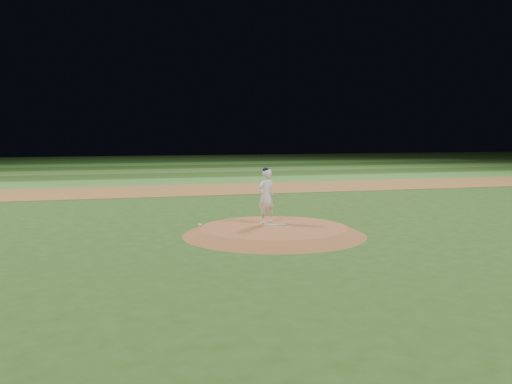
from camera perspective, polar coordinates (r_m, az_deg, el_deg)
ground at (r=17.20m, az=1.82°, el=-4.32°), size 120.00×120.00×0.00m
infield_dirt_band at (r=30.71m, az=-6.10°, el=0.23°), size 70.00×6.00×0.02m
outfield_stripe_0 at (r=36.12m, az=-7.58°, el=1.07°), size 70.00×5.00×0.02m
outfield_stripe_1 at (r=41.06m, az=-8.58°, el=1.64°), size 70.00×5.00×0.02m
outfield_stripe_2 at (r=46.01m, az=-9.37°, el=2.09°), size 70.00×5.00×0.02m
outfield_stripe_3 at (r=50.97m, az=-10.00°, el=2.45°), size 70.00×5.00×0.02m
outfield_stripe_4 at (r=55.94m, az=-10.52°, el=2.75°), size 70.00×5.00×0.02m
outfield_stripe_5 at (r=60.92m, az=-10.96°, el=3.00°), size 70.00×5.00×0.02m
pitchers_mound at (r=17.17m, az=1.82°, el=-3.91°), size 5.50×5.50×0.25m
pitching_rubber at (r=17.44m, az=1.91°, el=-3.29°), size 0.68×0.31×0.03m
rosin_bag at (r=17.41m, az=-5.64°, el=-3.27°), size 0.12×0.12×0.07m
pitcher_on_mound at (r=17.65m, az=1.01°, el=-0.40°), size 0.73×0.62×1.75m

